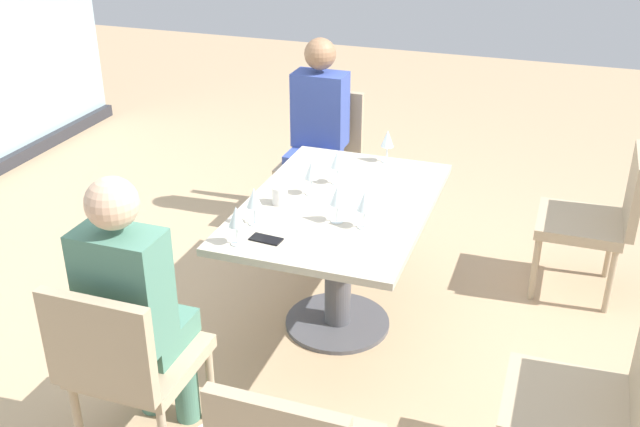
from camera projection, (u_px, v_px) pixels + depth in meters
ground_plane at (337, 324)px, 4.01m from camera, size 12.00×12.00×0.00m
dining_table_main at (339, 234)px, 3.77m from camera, size 1.33×0.89×0.73m
chair_far_left at (126, 360)px, 2.93m from camera, size 0.50×0.46×0.87m
chair_far_right at (323, 151)px, 4.95m from camera, size 0.50×0.46×0.87m
chair_front_right at (600, 214)px, 4.10m from camera, size 0.46×0.50×0.87m
chair_front_left at (596, 395)px, 2.74m from camera, size 0.46×0.50×0.87m
person_far_left at (135, 302)px, 2.93m from camera, size 0.39×0.34×1.26m
person_far_right at (317, 127)px, 4.76m from camera, size 0.39×0.34×1.26m
wine_glass_0 at (236, 217)px, 3.24m from camera, size 0.07×0.07×0.18m
wine_glass_1 at (312, 170)px, 3.71m from camera, size 0.07×0.07×0.18m
wine_glass_2 at (337, 160)px, 3.84m from camera, size 0.07×0.07×0.18m
wine_glass_3 at (365, 202)px, 3.38m from camera, size 0.07×0.07×0.18m
wine_glass_4 at (254, 199)px, 3.42m from camera, size 0.07×0.07×0.18m
wine_glass_5 at (387, 139)px, 4.11m from camera, size 0.07×0.07×0.18m
wine_glass_6 at (337, 196)px, 3.44m from camera, size 0.07×0.07×0.18m
coffee_cup at (280, 195)px, 3.65m from camera, size 0.08×0.08×0.09m
cell_phone_on_table at (266, 239)px, 3.33m from camera, size 0.08×0.15×0.01m
handbag_1 at (366, 225)px, 4.76m from camera, size 0.34×0.27×0.28m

